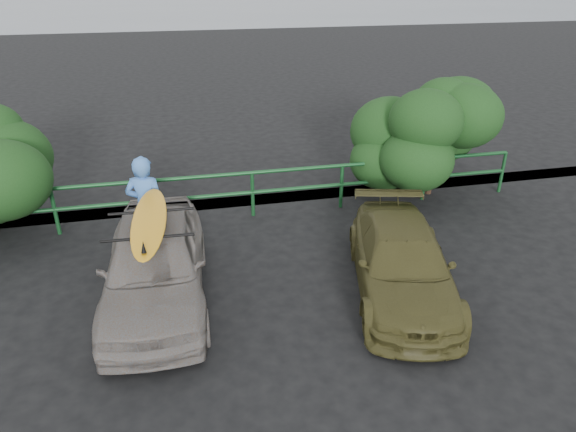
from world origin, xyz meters
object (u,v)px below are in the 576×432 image
(guardrail, at_px, (206,198))
(surfboard, at_px, (149,220))
(man, at_px, (147,207))
(olive_vehicle, at_px, (402,262))
(sedan, at_px, (155,263))

(guardrail, distance_m, surfboard, 3.04)
(man, bearing_deg, guardrail, -116.95)
(olive_vehicle, bearing_deg, sedan, -174.78)
(olive_vehicle, height_order, surfboard, surfboard)
(guardrail, bearing_deg, sedan, -110.10)
(sedan, height_order, olive_vehicle, sedan)
(surfboard, bearing_deg, guardrail, 72.15)
(guardrail, relative_size, man, 7.12)
(olive_vehicle, distance_m, man, 4.63)
(guardrail, bearing_deg, surfboard, -110.10)
(sedan, xyz_separation_m, man, (-0.13, 1.48, 0.31))
(man, bearing_deg, sedan, 110.28)
(sedan, height_order, surfboard, surfboard)
(guardrail, height_order, man, man)
(guardrail, relative_size, olive_vehicle, 3.72)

